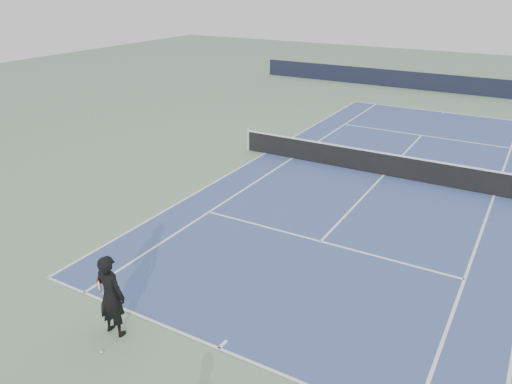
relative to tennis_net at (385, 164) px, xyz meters
The scene contains 6 objects.
ground 0.50m from the tennis_net, ahead, with size 80.00×80.00×0.00m, color gray.
court_surface 0.50m from the tennis_net, ahead, with size 10.97×23.77×0.01m, color #394E87.
tennis_net is the anchor object (origin of this frame).
windscreen_far 17.89m from the tennis_net, 90.00° to the left, with size 30.00×0.25×1.20m, color black.
tennis_player 12.81m from the tennis_net, 100.48° to the right, with size 0.83×0.55×1.97m.
tennis_ball 13.42m from the tennis_net, 98.94° to the right, with size 0.07×0.07×0.07m, color yellow.
Camera 1 is at (4.97, -18.84, 7.34)m, focal length 35.00 mm.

